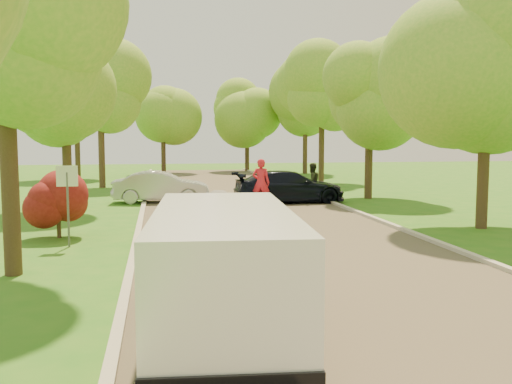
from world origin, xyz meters
TOP-DOWN VIEW (x-y plane):
  - ground at (0.00, 0.00)m, footprint 100.00×100.00m
  - road at (0.00, 8.00)m, footprint 8.00×60.00m
  - curb_left at (-4.05, 8.00)m, footprint 0.18×60.00m
  - curb_right at (4.05, 8.00)m, footprint 0.18×60.00m
  - street_sign at (-5.80, 4.00)m, footprint 0.55×0.06m
  - red_shrub at (-6.30, 5.50)m, footprint 1.70×1.70m
  - tree_l_mida at (-6.30, 1.00)m, footprint 4.71×4.60m
  - tree_l_midb at (-6.81, 12.00)m, footprint 4.30×4.20m
  - tree_l_far at (-6.39, 22.00)m, footprint 4.92×4.80m
  - tree_r_mida at (7.02, 5.00)m, footprint 5.13×5.00m
  - tree_r_midb at (6.60, 14.00)m, footprint 4.51×4.40m
  - tree_r_far at (7.23, 24.00)m, footprint 5.33×5.20m
  - tree_bg_a at (-8.78, 30.00)m, footprint 5.12×5.00m
  - tree_bg_b at (8.22, 32.00)m, footprint 5.12×5.00m
  - tree_bg_c at (-2.79, 34.00)m, footprint 4.92×4.80m
  - tree_bg_d at (4.22, 36.00)m, footprint 5.12×5.00m
  - minivan at (-2.50, -3.42)m, footprint 2.37×5.20m
  - silver_sedan at (-3.30, 13.99)m, footprint 4.34×1.78m
  - dark_sedan at (2.30, 12.90)m, footprint 5.03×2.26m
  - longboard at (-2.23, -0.32)m, footprint 0.26×0.90m
  - skateboarder at (-2.23, -0.32)m, footprint 1.14×0.67m
  - person_striped at (0.81, 11.74)m, footprint 0.86×0.71m
  - person_olive at (3.58, 13.79)m, footprint 1.03×0.95m

SIDE VIEW (x-z plane):
  - ground at x=0.00m, z-range 0.00..0.00m
  - road at x=0.00m, z-range 0.00..0.01m
  - curb_left at x=-4.05m, z-range 0.00..0.12m
  - curb_right at x=4.05m, z-range 0.00..0.12m
  - longboard at x=-2.23m, z-range 0.05..0.15m
  - silver_sedan at x=-3.30m, z-range 0.00..1.40m
  - dark_sedan at x=2.30m, z-range 0.00..1.43m
  - person_olive at x=3.58m, z-range 0.00..1.72m
  - skateboarder at x=-2.23m, z-range 0.11..1.87m
  - minivan at x=-2.50m, z-range 0.05..1.94m
  - person_striped at x=0.81m, z-range 0.00..2.01m
  - red_shrub at x=-6.30m, z-range 0.12..2.07m
  - street_sign at x=-5.80m, z-range 0.48..2.65m
  - tree_l_midb at x=-6.81m, z-range 1.28..7.89m
  - tree_r_midb at x=6.60m, z-range 1.38..8.38m
  - tree_bg_c at x=-2.79m, z-range 1.35..8.69m
  - tree_l_mida at x=-6.30m, z-range 1.48..8.87m
  - tree_bg_a at x=-8.78m, z-range 1.45..9.18m
  - tree_bg_d at x=4.22m, z-range 1.45..9.18m
  - tree_l_far at x=-6.39m, z-range 1.57..9.36m
  - tree_r_mida at x=7.02m, z-range 1.56..9.51m
  - tree_bg_b at x=8.22m, z-range 1.56..9.51m
  - tree_r_far at x=7.23m, z-range 1.66..10.00m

